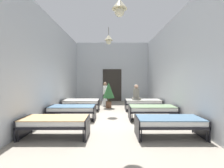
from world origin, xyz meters
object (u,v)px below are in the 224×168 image
bed_right_row_0 (169,122)px  patient_seated_primary (136,94)px  bed_right_row_2 (143,102)px  nurse_near_aisle (105,97)px  potted_plant (108,92)px  bed_right_row_1 (152,109)px  bed_left_row_1 (72,109)px  bed_left_row_2 (81,102)px  bed_left_row_0 (55,122)px

bed_right_row_0 → patient_seated_primary: (-0.35, 3.87, 0.43)m
bed_right_row_2 → nurse_near_aisle: (-2.09, 1.59, 0.09)m
bed_right_row_0 → potted_plant: potted_plant is taller
bed_right_row_1 → nurse_near_aisle: bearing=121.0°
bed_right_row_0 → bed_right_row_1: 1.90m
bed_right_row_2 → nurse_near_aisle: size_ratio=1.28×
bed_left_row_1 → patient_seated_primary: patient_seated_primary is taller
bed_right_row_0 → potted_plant: (-1.85, 4.43, 0.51)m
bed_right_row_1 → bed_left_row_2: size_ratio=1.00×
bed_left_row_0 → bed_left_row_2: (0.00, 3.80, 0.00)m
bed_right_row_2 → bed_left_row_1: bearing=-150.0°
bed_right_row_1 → potted_plant: bearing=126.1°
bed_left_row_2 → bed_right_row_2: bearing=0.0°
bed_left_row_0 → bed_left_row_2: 3.80m
bed_left_row_2 → patient_seated_primary: size_ratio=2.37×
bed_right_row_0 → patient_seated_primary: patient_seated_primary is taller
bed_left_row_0 → bed_right_row_1: bearing=30.0°
nurse_near_aisle → bed_right_row_2: bearing=-128.5°
bed_left_row_0 → patient_seated_primary: patient_seated_primary is taller
patient_seated_primary → nurse_near_aisle: bearing=139.0°
bed_left_row_1 → bed_right_row_2: same height
bed_left_row_0 → potted_plant: potted_plant is taller
patient_seated_primary → potted_plant: (-1.50, 0.56, 0.08)m
bed_left_row_0 → bed_right_row_1: same height
bed_left_row_0 → nurse_near_aisle: bearing=77.5°
bed_right_row_0 → bed_right_row_1: bearing=90.0°
bed_left_row_1 → bed_right_row_2: (3.29, 1.90, 0.00)m
bed_left_row_0 → bed_right_row_1: (3.29, 1.90, 0.00)m
bed_right_row_2 → bed_left_row_2: bearing=180.0°
bed_left_row_1 → patient_seated_primary: size_ratio=2.37×
bed_right_row_0 → potted_plant: 4.83m
bed_left_row_0 → bed_left_row_1: (0.00, 1.90, 0.00)m
bed_left_row_0 → bed_right_row_1: 3.80m
bed_left_row_2 → patient_seated_primary: (2.94, 0.07, 0.43)m
bed_right_row_0 → bed_left_row_2: same height
bed_right_row_0 → bed_right_row_1: size_ratio=1.00×
bed_left_row_0 → bed_right_row_2: (3.29, 3.80, 0.00)m
bed_right_row_2 → potted_plant: 2.02m
bed_left_row_1 → bed_left_row_2: bearing=90.0°
bed_left_row_2 → potted_plant: (1.44, 0.63, 0.51)m
bed_left_row_2 → potted_plant: 1.66m
bed_left_row_0 → bed_left_row_2: size_ratio=1.00×
bed_left_row_1 → bed_right_row_0: bearing=-30.0°
bed_right_row_1 → bed_right_row_2: bearing=90.0°
bed_right_row_2 → nurse_near_aisle: bearing=142.8°
bed_right_row_1 → nurse_near_aisle: (-2.09, 3.49, 0.09)m
bed_left_row_0 → bed_left_row_1: 1.90m
bed_right_row_0 → potted_plant: size_ratio=1.29×
bed_left_row_2 → bed_left_row_1: bearing=-90.0°
nurse_near_aisle → potted_plant: size_ratio=1.01×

